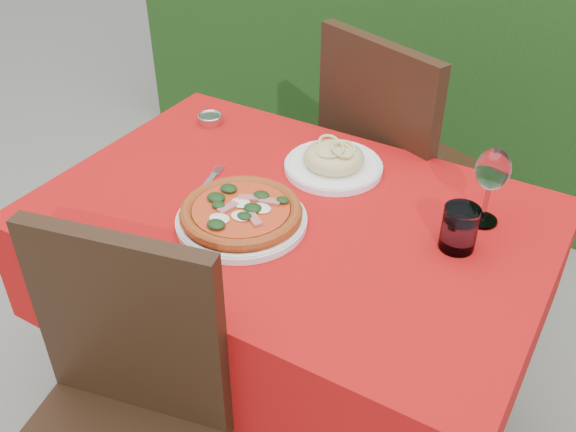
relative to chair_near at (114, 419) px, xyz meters
The scene contains 10 objects.
ground 0.81m from the chair_near, 82.65° to the left, with size 60.00×60.00×0.00m, color slate.
dining_table 0.61m from the chair_near, 82.65° to the left, with size 1.26×0.86×0.75m.
chair_near is the anchor object (origin of this frame).
chair_far 1.21m from the chair_near, 84.62° to the left, with size 0.59×0.59×1.02m.
pizza_plate 0.54m from the chair_near, 89.74° to the left, with size 0.32×0.32×0.06m.
pasta_plate 0.86m from the chair_near, 84.57° to the left, with size 0.27×0.27×0.08m.
water_glass 0.86m from the chair_near, 54.16° to the left, with size 0.08×0.08×0.11m.
wine_glass 1.00m from the chair_near, 57.74° to the left, with size 0.08×0.08×0.20m.
fork 0.62m from the chair_near, 106.83° to the left, with size 0.03×0.21×0.01m, color silver.
steel_ramekin 0.97m from the chair_near, 113.34° to the left, with size 0.07×0.07×0.03m, color silver.
Camera 1 is at (0.67, -1.13, 1.68)m, focal length 40.00 mm.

